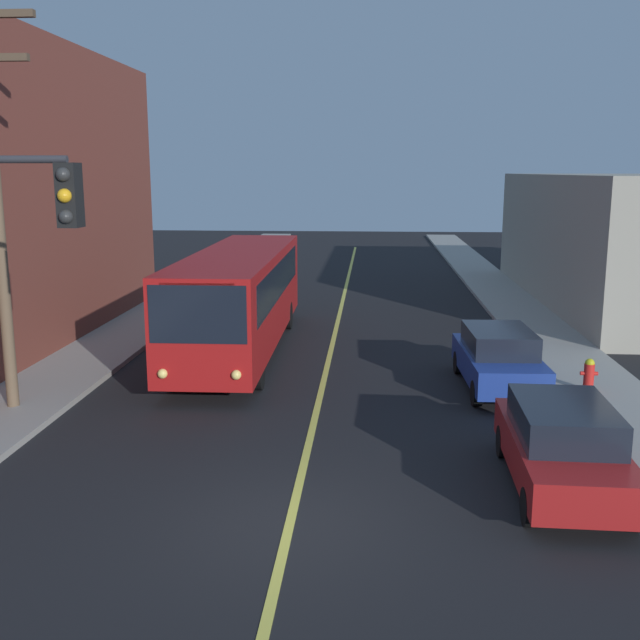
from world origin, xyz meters
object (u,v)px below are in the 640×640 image
Objects in this scene: parked_car_red at (562,445)px; parked_car_blue at (498,358)px; city_bus at (240,295)px; fire_hydrant at (589,374)px.

parked_car_blue is at bearing 90.93° from parked_car_red.
city_bus reaches higher than parked_car_red.
parked_car_red is at bearing -109.84° from fire_hydrant.
city_bus is at bearing 127.18° from parked_car_red.
city_bus is 2.74× the size of parked_car_red.
city_bus is at bearing 153.98° from parked_car_blue.
fire_hydrant is (9.72, -4.16, -1.23)m from city_bus.
city_bus is 14.50× the size of fire_hydrant.
parked_car_blue is (-0.10, 6.36, 0.00)m from parked_car_red.
fire_hydrant is at bearing -12.73° from parked_car_blue.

